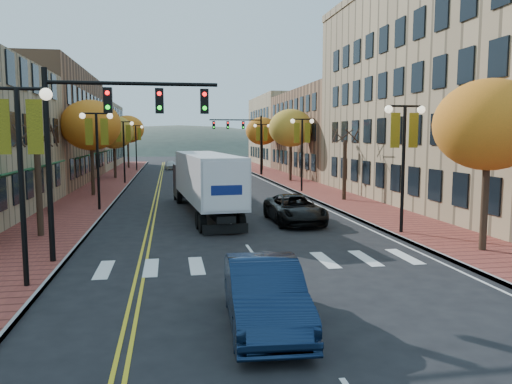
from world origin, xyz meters
name	(u,v)px	position (x,y,z in m)	size (l,w,h in m)	color
ground	(270,278)	(0.00, 0.00, 0.00)	(200.00, 200.00, 0.00)	black
sidewalk_left	(107,185)	(-9.00, 32.50, 0.07)	(4.00, 85.00, 0.15)	brown
sidewalk_right	(294,182)	(9.00, 32.50, 0.07)	(4.00, 85.00, 0.15)	brown
building_left_mid	(24,127)	(-17.00, 36.00, 5.50)	(12.00, 24.00, 11.00)	brown
building_left_far	(73,135)	(-17.00, 61.00, 4.75)	(12.00, 26.00, 9.50)	#9E8966
building_right_near	(488,94)	(18.50, 16.00, 7.50)	(15.00, 28.00, 15.00)	#997F5B
building_right_mid	(352,133)	(18.50, 42.00, 5.00)	(15.00, 24.00, 10.00)	brown
building_right_far	(303,131)	(18.50, 64.00, 5.50)	(15.00, 20.00, 11.00)	#9E8966
tree_left_a	(39,189)	(-9.00, 8.00, 2.25)	(0.28, 0.28, 4.20)	#382619
tree_left_b	(91,125)	(-9.00, 24.00, 5.45)	(4.48, 4.48, 7.21)	#382619
tree_left_c	(114,132)	(-9.00, 40.00, 5.05)	(4.16, 4.16, 6.69)	#382619
tree_left_d	(128,129)	(-9.00, 58.00, 5.60)	(4.61, 4.61, 7.42)	#382619
tree_right_a	(489,125)	(9.00, 2.00, 5.05)	(4.16, 4.16, 6.69)	#382619
tree_right_b	(344,170)	(9.00, 18.00, 2.25)	(0.28, 0.28, 4.20)	#382619
tree_right_c	(291,128)	(9.00, 34.00, 5.45)	(4.48, 4.48, 7.21)	#382619
tree_right_d	(262,131)	(9.00, 50.00, 5.29)	(4.35, 4.35, 7.00)	#382619
lamp_left_a	(20,148)	(-7.50, 0.00, 4.29)	(1.96, 0.36, 6.05)	black
lamp_left_b	(97,142)	(-7.50, 16.00, 4.29)	(1.96, 0.36, 6.05)	black
lamp_left_c	(124,140)	(-7.50, 34.00, 4.29)	(1.96, 0.36, 6.05)	black
lamp_left_d	(136,139)	(-7.50, 52.00, 4.29)	(1.96, 0.36, 6.05)	black
lamp_right_a	(404,144)	(7.50, 6.00, 4.29)	(1.96, 0.36, 6.05)	black
lamp_right_b	(302,140)	(7.50, 24.00, 4.29)	(1.96, 0.36, 6.05)	black
lamp_right_c	(262,139)	(7.50, 42.00, 4.29)	(1.96, 0.36, 6.05)	black
traffic_mast_near	(104,128)	(-5.48, 3.00, 4.92)	(6.10, 0.35, 7.00)	black
traffic_mast_far	(245,134)	(5.48, 42.00, 4.92)	(6.10, 0.34, 7.00)	black
semi_truck	(203,179)	(-1.22, 14.02, 2.12)	(3.49, 14.64, 3.63)	black
navy_sedan	(264,294)	(-0.97, -4.02, 0.82)	(1.73, 4.96, 1.64)	#0D1C35
black_suv	(295,209)	(3.38, 10.09, 0.76)	(2.51, 5.44, 1.51)	black
car_far_white	(171,165)	(-3.02, 55.01, 0.64)	(1.51, 3.75, 1.28)	silver
car_far_silver	(215,162)	(3.67, 60.43, 0.67)	(1.88, 4.62, 1.34)	#96959C
car_far_oncoming	(212,160)	(3.75, 66.80, 0.77)	(1.63, 4.68, 1.54)	#A3A2A9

